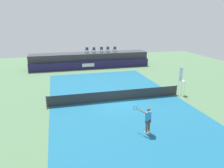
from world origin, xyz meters
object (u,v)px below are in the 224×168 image
(spectator_chair_right, at_px, (108,49))
(umpire_chair, at_px, (181,79))
(spectator_chair_far_right, at_px, (115,49))
(net_post_near, at_px, (47,102))
(spectator_chair_far_left, at_px, (87,50))
(tennis_player, at_px, (148,119))
(tennis_ball, at_px, (119,91))
(net_post_far, at_px, (176,90))
(spectator_chair_left, at_px, (94,50))
(spectator_chair_center, at_px, (101,49))

(spectator_chair_right, distance_m, umpire_chair, 15.64)
(spectator_chair_right, xyz_separation_m, spectator_chair_far_right, (1.09, -0.17, 0.00))
(net_post_near, bearing_deg, spectator_chair_far_right, 55.84)
(spectator_chair_far_right, bearing_deg, spectator_chair_right, 171.32)
(spectator_chair_far_right, bearing_deg, spectator_chair_far_left, 178.00)
(spectator_chair_far_right, height_order, net_post_near, spectator_chair_far_right)
(umpire_chair, distance_m, tennis_player, 8.87)
(tennis_ball, bearing_deg, net_post_far, -24.38)
(spectator_chair_far_right, height_order, tennis_player, spectator_chair_far_right)
(tennis_player, bearing_deg, net_post_near, 136.34)
(spectator_chair_left, xyz_separation_m, net_post_far, (5.59, -14.93, -2.19))
(spectator_chair_left, bearing_deg, net_post_near, -114.53)
(spectator_chair_right, relative_size, umpire_chair, 0.32)
(net_post_near, bearing_deg, tennis_player, -43.66)
(spectator_chair_center, xyz_separation_m, net_post_far, (4.35, -15.12, -2.19))
(tennis_player, xyz_separation_m, tennis_ball, (0.60, 8.64, -0.92))
(spectator_chair_right, distance_m, net_post_near, 17.76)
(spectator_chair_left, relative_size, spectator_chair_right, 1.00)
(spectator_chair_left, distance_m, umpire_chair, 16.15)
(spectator_chair_left, height_order, umpire_chair, spectator_chair_left)
(tennis_player, bearing_deg, spectator_chair_right, 83.38)
(spectator_chair_far_right, xyz_separation_m, net_post_far, (2.25, -14.95, -2.19))
(umpire_chair, relative_size, tennis_ball, 40.59)
(spectator_chair_left, relative_size, spectator_chair_far_right, 1.00)
(spectator_chair_center, distance_m, net_post_near, 17.27)
(umpire_chair, bearing_deg, tennis_player, -135.06)
(spectator_chair_left, height_order, tennis_player, spectator_chair_left)
(umpire_chair, bearing_deg, spectator_chair_far_right, 100.19)
(spectator_chair_far_left, xyz_separation_m, net_post_near, (-5.77, -15.11, -2.19))
(spectator_chair_center, relative_size, umpire_chair, 0.32)
(spectator_chair_left, xyz_separation_m, spectator_chair_far_right, (3.33, 0.02, 0.00))
(spectator_chair_far_right, distance_m, tennis_ball, 13.20)
(spectator_chair_center, relative_size, spectator_chair_far_right, 1.00)
(spectator_chair_center, height_order, umpire_chair, spectator_chair_center)
(spectator_chair_right, distance_m, spectator_chair_far_right, 1.10)
(tennis_ball, bearing_deg, umpire_chair, -22.86)
(tennis_ball, bearing_deg, tennis_player, -93.99)
(spectator_chair_far_right, height_order, net_post_far, spectator_chair_far_right)
(spectator_chair_right, distance_m, net_post_far, 15.64)
(spectator_chair_left, distance_m, spectator_chair_right, 2.25)
(net_post_near, relative_size, tennis_ball, 14.71)
(spectator_chair_right, xyz_separation_m, tennis_player, (-2.48, -21.39, -1.73))
(spectator_chair_far_right, relative_size, tennis_player, 0.50)
(spectator_chair_left, distance_m, spectator_chair_center, 1.25)
(net_post_near, distance_m, tennis_ball, 7.57)
(umpire_chair, height_order, tennis_player, umpire_chair)
(spectator_chair_center, bearing_deg, spectator_chair_far_right, -4.53)
(spectator_chair_right, height_order, spectator_chair_far_right, same)
(spectator_chair_left, bearing_deg, spectator_chair_right, 4.86)
(net_post_near, xyz_separation_m, tennis_player, (6.57, -6.27, 0.46))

